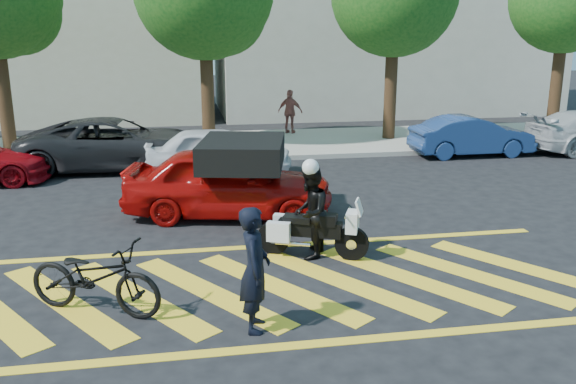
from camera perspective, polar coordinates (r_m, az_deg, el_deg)
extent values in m
plane|color=black|center=(9.91, -3.86, -9.06)|extent=(90.00, 90.00, 0.00)
cube|color=#9E998E|center=(21.39, -7.37, 4.33)|extent=(60.00, 5.00, 0.15)
cube|color=yellow|center=(10.05, -20.18, -9.65)|extent=(2.43, 3.21, 0.01)
cube|color=yellow|center=(9.90, -13.83, -9.50)|extent=(2.43, 3.21, 0.01)
cube|color=yellow|center=(9.87, -7.37, -9.23)|extent=(2.43, 3.21, 0.01)
cube|color=yellow|center=(9.97, -0.97, -8.85)|extent=(2.43, 3.21, 0.01)
cube|color=yellow|center=(10.18, 5.22, -8.38)|extent=(2.43, 3.21, 0.01)
cube|color=yellow|center=(10.51, 11.08, -7.84)|extent=(2.43, 3.21, 0.01)
cube|color=yellow|center=(10.93, 16.52, -7.27)|extent=(2.43, 3.21, 0.01)
cube|color=yellow|center=(11.45, 21.50, -6.69)|extent=(2.43, 3.21, 0.01)
cube|color=yellow|center=(8.22, -2.38, -14.42)|extent=(12.00, 0.20, 0.01)
cube|color=yellow|center=(11.66, -4.88, -5.24)|extent=(12.00, 0.20, 0.01)
cube|color=beige|center=(30.83, -24.21, 15.67)|extent=(16.00, 8.00, 10.00)
cylinder|color=black|center=(21.82, -25.04, 8.37)|extent=(0.44, 0.44, 4.00)
sphere|color=#144D15|center=(21.87, -24.03, 15.15)|extent=(2.73, 2.73, 2.73)
cylinder|color=black|center=(21.11, -7.55, 9.46)|extent=(0.44, 0.44, 4.00)
sphere|color=#144D15|center=(21.35, -6.16, 16.49)|extent=(2.99, 2.99, 2.99)
cylinder|color=black|center=(22.36, 9.58, 9.70)|extent=(0.44, 0.44, 4.00)
sphere|color=#144D15|center=(22.75, 11.10, 16.16)|extent=(2.86, 2.86, 2.86)
cylinder|color=black|center=(25.27, 23.81, 9.25)|extent=(0.44, 0.44, 4.00)
sphere|color=#144D15|center=(25.77, 25.20, 14.79)|extent=(2.60, 2.60, 2.60)
imported|color=black|center=(8.35, -3.13, -7.23)|extent=(0.52, 0.70, 1.77)
imported|color=black|center=(9.35, -17.63, -7.60)|extent=(2.22, 1.59, 1.11)
cylinder|color=black|center=(11.28, -1.33, -4.28)|extent=(0.61, 0.36, 0.61)
cylinder|color=silver|center=(11.28, -1.33, -4.28)|extent=(0.23, 0.21, 0.19)
cylinder|color=black|center=(11.02, 5.99, -4.83)|extent=(0.61, 0.36, 0.61)
cylinder|color=silver|center=(11.02, 5.99, -4.83)|extent=(0.23, 0.21, 0.19)
cube|color=black|center=(11.06, 2.06, -3.42)|extent=(1.16, 0.68, 0.28)
cube|color=black|center=(10.95, 3.50, -2.60)|extent=(0.49, 0.42, 0.20)
cube|color=black|center=(11.05, 0.89, -2.51)|extent=(0.59, 0.49, 0.11)
cube|color=silver|center=(10.89, 6.05, -2.77)|extent=(0.34, 0.44, 0.37)
cube|color=silver|center=(11.40, -0.31, -2.98)|extent=(0.45, 0.32, 0.35)
cube|color=silver|center=(10.95, -0.90, -3.75)|extent=(0.45, 0.32, 0.35)
imported|color=black|center=(10.95, 2.08, -1.93)|extent=(0.91, 1.00, 1.68)
imported|color=#9D0907|center=(13.43, -5.58, 0.94)|extent=(4.82, 2.73, 1.55)
imported|color=black|center=(18.59, -15.85, 4.36)|extent=(5.50, 2.71, 1.50)
imported|color=silver|center=(17.16, -6.49, 3.77)|extent=(4.16, 1.86, 1.39)
imported|color=navy|center=(20.69, 16.80, 5.04)|extent=(3.91, 1.37, 1.29)
imported|color=#944C43|center=(23.18, 0.21, 7.53)|extent=(1.03, 0.82, 1.64)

